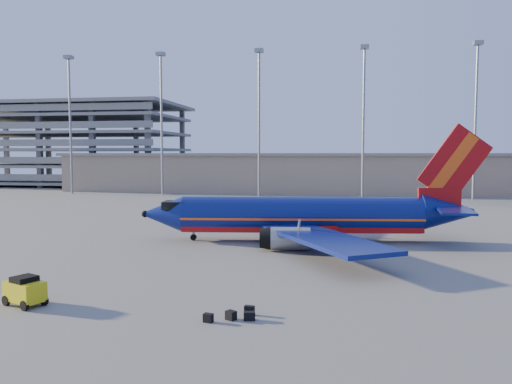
% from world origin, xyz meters
% --- Properties ---
extents(ground, '(220.00, 220.00, 0.00)m').
position_xyz_m(ground, '(0.00, 0.00, 0.00)').
color(ground, slate).
rests_on(ground, ground).
extents(terminal_building, '(122.00, 16.00, 8.50)m').
position_xyz_m(terminal_building, '(10.00, 58.00, 4.32)').
color(terminal_building, gray).
rests_on(terminal_building, ground).
extents(parking_garage, '(62.00, 32.00, 21.40)m').
position_xyz_m(parking_garage, '(-62.00, 74.05, 11.73)').
color(parking_garage, slate).
rests_on(parking_garage, ground).
extents(light_mast_row, '(101.60, 1.60, 28.65)m').
position_xyz_m(light_mast_row, '(5.00, 46.00, 17.55)').
color(light_mast_row, gray).
rests_on(light_mast_row, ground).
extents(aircraft_main, '(33.21, 31.77, 11.27)m').
position_xyz_m(aircraft_main, '(7.93, -3.23, 2.41)').
color(aircraft_main, navy).
rests_on(aircraft_main, ground).
extents(baggage_tug, '(2.65, 2.16, 1.65)m').
position_xyz_m(baggage_tug, '(-6.42, -26.29, 0.86)').
color(baggage_tug, yellow).
rests_on(baggage_tug, ground).
extents(luggage_pile, '(2.57, 1.86, 0.49)m').
position_xyz_m(luggage_pile, '(5.65, -26.63, 0.23)').
color(luggage_pile, black).
rests_on(luggage_pile, ground).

